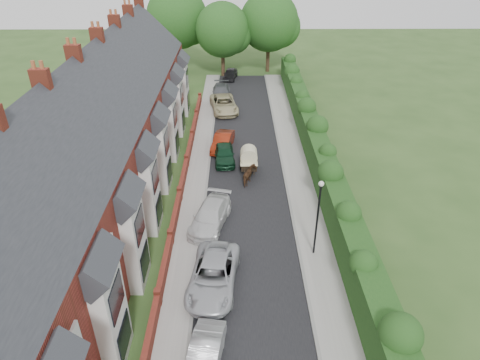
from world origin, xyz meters
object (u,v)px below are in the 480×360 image
object	(u,v)px
horse_cart	(249,158)
car_beige	(224,104)
car_silver_a	(204,358)
car_red	(223,142)
car_green	(224,154)
car_white	(210,216)
car_grey	(221,92)
car_silver_b	(213,275)
horse	(249,176)
lamppost	(318,209)
car_black	(230,74)

from	to	relation	value
horse_cart	car_beige	bearing A→B (deg)	99.90
car_silver_a	car_beige	world-z (taller)	car_beige
car_red	horse_cart	bearing A→B (deg)	-52.11
car_green	car_white	bearing A→B (deg)	-99.20
car_green	car_grey	size ratio (longest dim) A/B	0.83
car_silver_b	car_white	size ratio (longest dim) A/B	1.11
car_silver_b	car_white	xyz separation A→B (m)	(-0.47, 5.60, -0.04)
car_silver_b	horse	distance (m)	11.11
car_green	car_red	size ratio (longest dim) A/B	1.00
lamppost	car_white	world-z (taller)	lamppost
car_black	horse	world-z (taller)	horse
car_beige	car_green	bearing A→B (deg)	-97.98
car_silver_b	car_silver_a	bearing A→B (deg)	-85.81
car_white	lamppost	bearing A→B (deg)	-11.08
car_silver_a	horse_cart	xyz separation A→B (m)	(2.43, 17.78, 0.64)
car_silver_a	car_silver_b	xyz separation A→B (m)	(0.18, 5.08, 0.10)
lamppost	car_white	distance (m)	7.53
car_beige	horse	xyz separation A→B (m)	(2.32, -15.12, -0.06)
car_silver_a	horse_cart	bearing A→B (deg)	90.28
car_beige	car_black	world-z (taller)	car_beige
car_silver_a	car_beige	size ratio (longest dim) A/B	0.71
car_red	lamppost	bearing A→B (deg)	-57.14
car_red	car_black	size ratio (longest dim) A/B	1.09
horse	car_red	bearing A→B (deg)	-53.09
horse	car_silver_a	bearing A→B (deg)	98.35
car_white	car_grey	bearing A→B (deg)	104.03
lamppost	car_beige	size ratio (longest dim) A/B	0.93
car_silver_a	car_black	xyz separation A→B (m)	(0.65, 42.28, 0.00)
car_grey	horse_cart	xyz separation A→B (m)	(2.73, -17.29, 0.56)
lamppost	horse_cart	distance (m)	10.93
horse_cart	car_silver_a	bearing A→B (deg)	-97.79
car_red	car_black	world-z (taller)	car_red
car_green	horse_cart	world-z (taller)	horse_cart
horse	car_green	bearing A→B (deg)	-44.57
car_red	car_beige	bearing A→B (deg)	101.34
car_silver_b	car_red	bearing A→B (deg)	96.00
car_beige	car_grey	xyz separation A→B (m)	(-0.40, 3.99, -0.05)
car_silver_a	car_white	world-z (taller)	car_white
car_white	car_grey	xyz separation A→B (m)	(0.00, 24.39, 0.02)
car_beige	horse	world-z (taller)	car_beige
car_grey	car_black	distance (m)	7.28
car_white	car_silver_b	bearing A→B (deg)	-71.17
car_green	horse	xyz separation A→B (m)	(2.02, -3.73, 0.01)
lamppost	car_silver_b	bearing A→B (deg)	-156.33
lamppost	car_black	size ratio (longest dim) A/B	1.35
car_black	horse	distance (m)	26.38
car_beige	car_grey	bearing A→B (deg)	86.27
car_red	car_silver_a	bearing A→B (deg)	-79.97
car_silver_b	car_red	size ratio (longest dim) A/B	1.30
car_white	horse	world-z (taller)	same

